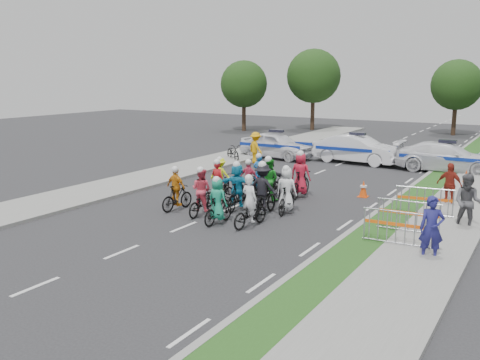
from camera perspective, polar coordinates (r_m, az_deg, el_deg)
The scene contains 35 objects.
ground at distance 18.17m, azimuth -6.01°, elevation -5.02°, with size 90.00×90.00×0.00m, color #28282B.
curb_right at distance 20.33m, azimuth 14.38°, elevation -3.39°, with size 0.20×60.00×0.12m, color gray.
grass_strip at distance 20.16m, azimuth 16.29°, elevation -3.63°, with size 1.20×60.00×0.11m, color #244917.
sidewalk_right at distance 19.81m, azimuth 21.34°, elevation -4.18°, with size 2.40×60.00×0.13m, color gray.
sidewalk_left at distance 25.94m, azimuth -10.97°, elevation -0.10°, with size 3.00×60.00×0.13m, color gray.
rider_0 at distance 18.00m, azimuth 1.07°, elevation -3.14°, with size 0.83×1.84×1.81m.
rider_1 at distance 18.30m, azimuth -2.37°, elevation -2.70°, with size 0.73×1.62×1.69m.
rider_2 at distance 19.47m, azimuth -4.08°, elevation -1.83°, with size 0.78×1.81×1.82m.
rider_3 at distance 20.27m, azimuth -6.77°, elevation -1.40°, with size 0.89×1.66×1.71m.
rider_4 at distance 19.45m, azimuth 2.47°, elevation -1.53°, with size 1.14×2.00×2.01m.
rider_5 at distance 20.11m, azimuth -0.26°, elevation -1.04°, with size 1.54×1.84×1.89m.
rider_6 at distance 21.08m, azimuth -2.34°, elevation -0.99°, with size 0.89×1.87×1.84m.
rider_7 at distance 19.73m, azimuth 5.00°, elevation -1.57°, with size 0.81×1.77×1.82m.
rider_8 at distance 21.06m, azimuth 3.11°, elevation -0.70°, with size 0.81×1.91×1.95m.
rider_9 at distance 21.85m, azimuth 1.00°, elevation -0.41°, with size 0.88×1.65×1.70m.
rider_10 at distance 22.79m, azimuth -2.07°, elevation 0.05°, with size 0.98×1.68×1.65m.
rider_11 at distance 22.17m, azimuth 3.18°, elevation -0.07°, with size 1.38×1.65×1.71m.
rider_12 at distance 23.17m, azimuth 2.11°, elevation 0.05°, with size 0.93×1.79×1.74m.
rider_13 at distance 22.35m, azimuth 6.48°, elevation 0.08°, with size 0.86×1.92×2.00m.
police_car_0 at distance 32.85m, azimuth 3.88°, elevation 3.73°, with size 1.88×4.68×1.59m, color white.
police_car_1 at distance 31.58m, azimuth 12.37°, elevation 3.23°, with size 1.73×4.96×1.63m, color white.
police_car_2 at distance 30.17m, azimuth 21.18°, elevation 2.27°, with size 2.14×5.27×1.53m, color white.
spectator_0 at distance 15.60m, azimuth 19.76°, elevation -4.90°, with size 0.66×0.43×1.82m, color navy.
spectator_1 at distance 19.04m, azimuth 23.12°, elevation -2.20°, with size 0.92×0.71×1.89m, color #4E4E53.
spectator_2 at distance 22.24m, azimuth 21.41°, elevation -0.47°, with size 1.00×0.42×1.71m, color maroon.
marshal_hiviz at distance 30.84m, azimuth 1.68°, elevation 3.46°, with size 1.17×0.67×1.81m, color #E49F0C.
barrier_0 at distance 16.51m, azimuth 16.30°, elevation -5.08°, with size 2.00×0.50×1.12m, color #A5A8AD, non-canonical shape.
barrier_1 at distance 17.91m, azimuth 17.51°, elevation -3.88°, with size 2.00×0.50×1.12m, color #A5A8AD, non-canonical shape.
barrier_2 at distance 20.13m, azimuth 19.06°, elevation -2.33°, with size 2.00×0.50×1.12m, color #A5A8AD, non-canonical shape.
cone_0 at distance 22.97m, azimuth 13.03°, elevation -0.94°, with size 0.40×0.40×0.70m.
cone_1 at distance 27.02m, azimuth 22.96°, elevation 0.26°, with size 0.40×0.40×0.70m.
parked_bike at distance 31.86m, azimuth -0.74°, elevation 2.98°, with size 0.66×1.89×1.00m, color black.
tree_0 at distance 48.58m, azimuth 0.42°, elevation 10.19°, with size 4.20×4.20×6.30m.
tree_3 at distance 49.91m, azimuth 7.85°, elevation 10.92°, with size 4.90×4.90×7.35m.
tree_4 at distance 48.54m, azimuth 22.12°, elevation 9.38°, with size 4.20×4.20×6.30m.
Camera 1 is at (10.49, -13.95, 5.06)m, focal length 40.00 mm.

